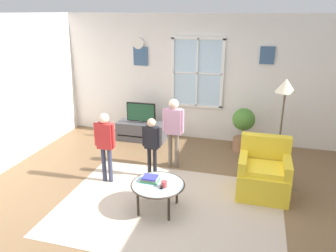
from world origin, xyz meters
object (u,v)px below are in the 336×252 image
at_px(remote_near_books, 162,186).
at_px(person_pink_shirt, 174,125).
at_px(tv_stand, 142,131).
at_px(book_stack, 150,179).
at_px(coffee_table, 158,185).
at_px(person_black_shirt, 152,141).
at_px(cup, 164,184).
at_px(floor_lamp, 285,96).
at_px(television, 141,112).
at_px(person_red_shirt, 105,140).
at_px(armchair, 263,174).
at_px(potted_plant_by_window, 243,127).

distance_m(remote_near_books, person_pink_shirt, 1.51).
distance_m(tv_stand, book_stack, 2.65).
bearing_deg(coffee_table, person_pink_shirt, 95.60).
bearing_deg(person_black_shirt, cup, -62.81).
xyz_separation_m(person_pink_shirt, floor_lamp, (1.79, 0.09, 0.63)).
relative_size(book_stack, person_black_shirt, 0.23).
bearing_deg(tv_stand, person_pink_shirt, -47.38).
bearing_deg(coffee_table, television, 114.78).
distance_m(television, remote_near_books, 2.83).
height_order(television, person_red_shirt, person_red_shirt).
height_order(tv_stand, television, television).
xyz_separation_m(armchair, person_pink_shirt, (-1.57, 0.52, 0.47)).
relative_size(book_stack, potted_plant_by_window, 0.27).
xyz_separation_m(remote_near_books, person_red_shirt, (-1.13, 0.63, 0.32)).
distance_m(television, book_stack, 2.64).
xyz_separation_m(person_black_shirt, person_pink_shirt, (0.25, 0.47, 0.14)).
height_order(tv_stand, remote_near_books, remote_near_books).
bearing_deg(floor_lamp, tv_stand, 160.12).
xyz_separation_m(tv_stand, person_black_shirt, (0.76, -1.57, 0.46)).
relative_size(cup, floor_lamp, 0.05).
height_order(coffee_table, potted_plant_by_window, potted_plant_by_window).
height_order(person_black_shirt, floor_lamp, floor_lamp).
xyz_separation_m(cup, floor_lamp, (1.54, 1.53, 0.98)).
distance_m(book_stack, remote_near_books, 0.24).
bearing_deg(book_stack, potted_plant_by_window, 64.84).
bearing_deg(potted_plant_by_window, remote_near_books, -110.13).
height_order(cup, person_black_shirt, person_black_shirt).
bearing_deg(cup, remote_near_books, -168.25).
xyz_separation_m(tv_stand, person_red_shirt, (0.09, -1.92, 0.54)).
bearing_deg(person_red_shirt, tv_stand, 92.75).
distance_m(remote_near_books, potted_plant_by_window, 2.73).
xyz_separation_m(remote_near_books, floor_lamp, (1.57, 1.53, 1.01)).
bearing_deg(potted_plant_by_window, floor_lamp, -58.30).
height_order(person_black_shirt, person_red_shirt, person_red_shirt).
distance_m(armchair, person_pink_shirt, 1.72).
distance_m(tv_stand, floor_lamp, 3.22).
height_order(television, cup, television).
height_order(armchair, person_black_shirt, person_black_shirt).
height_order(remote_near_books, person_black_shirt, person_black_shirt).
distance_m(person_black_shirt, floor_lamp, 2.25).
relative_size(cup, remote_near_books, 0.62).
distance_m(cup, person_red_shirt, 1.35).
relative_size(tv_stand, book_stack, 4.39).
height_order(armchair, coffee_table, armchair).
height_order(person_red_shirt, floor_lamp, floor_lamp).
height_order(tv_stand, person_red_shirt, person_red_shirt).
relative_size(armchair, remote_near_books, 6.21).
height_order(remote_near_books, floor_lamp, floor_lamp).
relative_size(armchair, book_stack, 3.59).
height_order(tv_stand, armchair, armchair).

